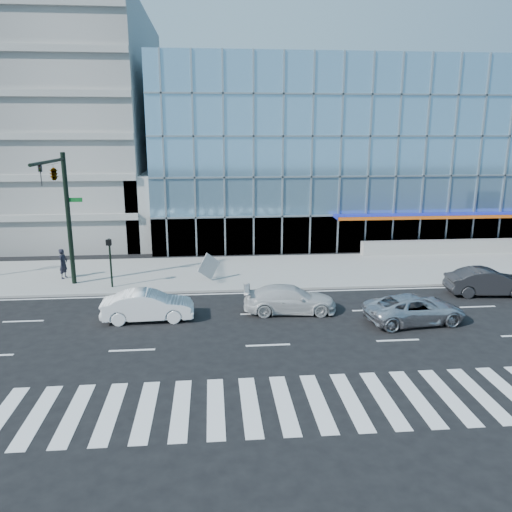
# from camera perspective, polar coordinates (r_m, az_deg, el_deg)

# --- Properties ---
(ground) EXTENTS (160.00, 160.00, 0.00)m
(ground) POSITION_cam_1_polar(r_m,az_deg,el_deg) (26.40, 0.39, -6.62)
(ground) COLOR black
(ground) RESTS_ON ground
(sidewalk) EXTENTS (120.00, 8.00, 0.15)m
(sidewalk) POSITION_cam_1_polar(r_m,az_deg,el_deg) (33.95, -0.91, -1.77)
(sidewalk) COLOR gray
(sidewalk) RESTS_ON ground
(theatre_building) EXTENTS (42.00, 26.00, 15.00)m
(theatre_building) POSITION_cam_1_polar(r_m,az_deg,el_deg) (53.21, 13.08, 11.70)
(theatre_building) COLOR #78A8C8
(theatre_building) RESTS_ON ground
(parking_garage) EXTENTS (24.00, 24.00, 20.00)m
(parking_garage) POSITION_cam_1_polar(r_m,az_deg,el_deg) (53.57, -25.06, 13.47)
(parking_garage) COLOR gray
(parking_garage) RESTS_ON ground
(ramp_block) EXTENTS (6.00, 8.00, 6.00)m
(ramp_block) POSITION_cam_1_polar(r_m,az_deg,el_deg) (43.20, -9.92, 5.40)
(ramp_block) COLOR gray
(ramp_block) RESTS_ON ground
(tower_backdrop) EXTENTS (14.00, 14.00, 48.00)m
(tower_backdrop) POSITION_cam_1_polar(r_m,az_deg,el_deg) (99.63, -22.83, 21.45)
(tower_backdrop) COLOR gray
(tower_backdrop) RESTS_ON ground
(traffic_signal) EXTENTS (1.14, 5.74, 8.00)m
(traffic_signal) POSITION_cam_1_polar(r_m,az_deg,el_deg) (30.56, -21.64, 7.14)
(traffic_signal) COLOR black
(traffic_signal) RESTS_ON sidewalk
(ped_signal_post) EXTENTS (0.30, 0.33, 3.00)m
(ped_signal_post) POSITION_cam_1_polar(r_m,az_deg,el_deg) (30.99, -16.36, 0.07)
(ped_signal_post) COLOR black
(ped_signal_post) RESTS_ON sidewalk
(silver_suv) EXTENTS (5.24, 2.86, 1.39)m
(silver_suv) POSITION_cam_1_polar(r_m,az_deg,el_deg) (26.27, 17.70, -5.80)
(silver_suv) COLOR silver
(silver_suv) RESTS_ON ground
(white_suv) EXTENTS (4.99, 2.28, 1.42)m
(white_suv) POSITION_cam_1_polar(r_m,az_deg,el_deg) (26.50, 3.88, -4.94)
(white_suv) COLOR silver
(white_suv) RESTS_ON ground
(white_sedan) EXTENTS (4.63, 1.75, 1.51)m
(white_sedan) POSITION_cam_1_polar(r_m,az_deg,el_deg) (25.93, -12.24, -5.57)
(white_sedan) COLOR white
(white_sedan) RESTS_ON ground
(dark_sedan) EXTENTS (4.87, 2.09, 1.56)m
(dark_sedan) POSITION_cam_1_polar(r_m,az_deg,el_deg) (32.15, 25.01, -2.71)
(dark_sedan) COLOR black
(dark_sedan) RESTS_ON ground
(pedestrian) EXTENTS (0.65, 0.81, 1.93)m
(pedestrian) POSITION_cam_1_polar(r_m,az_deg,el_deg) (34.19, -21.16, -0.81)
(pedestrian) COLOR black
(pedestrian) RESTS_ON sidewalk
(tilted_panel) EXTENTS (1.45, 1.20, 1.82)m
(tilted_panel) POSITION_cam_1_polar(r_m,az_deg,el_deg) (31.57, -5.40, -1.19)
(tilted_panel) COLOR #AAAAAA
(tilted_panel) RESTS_ON sidewalk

